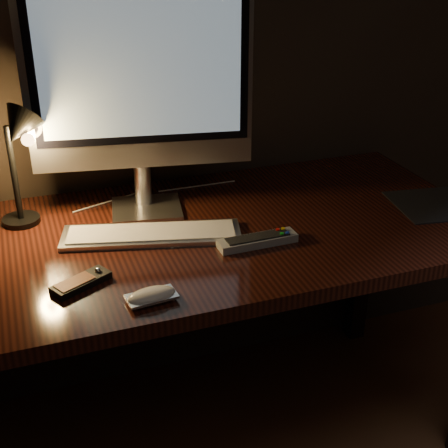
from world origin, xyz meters
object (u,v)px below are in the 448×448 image
object	(u,v)px
keyboard	(152,234)
tv_remote	(257,240)
media_remote	(81,282)
mouse	(152,297)
desk	(188,260)
monitor	(140,82)
desk_lamp	(19,145)

from	to	relation	value
keyboard	tv_remote	world-z (taller)	tv_remote
media_remote	keyboard	bearing A→B (deg)	13.05
keyboard	mouse	xyz separation A→B (m)	(-0.07, -0.30, 0.00)
desk	mouse	size ratio (longest dim) A/B	14.69
monitor	media_remote	xyz separation A→B (m)	(-0.24, -0.35, -0.36)
monitor	media_remote	size ratio (longest dim) A/B	4.26
desk	desk_lamp	size ratio (longest dim) A/B	4.65
mouse	tv_remote	world-z (taller)	tv_remote
mouse	desk_lamp	bearing A→B (deg)	109.73
desk	keyboard	distance (m)	0.19
media_remote	tv_remote	world-z (taller)	tv_remote
mouse	desk	bearing A→B (deg)	57.06
desk	monitor	world-z (taller)	monitor
monitor	mouse	world-z (taller)	monitor
tv_remote	monitor	bearing A→B (deg)	125.15
keyboard	media_remote	distance (m)	0.28
desk_lamp	desk	bearing A→B (deg)	7.84
media_remote	desk_lamp	world-z (taller)	desk_lamp
monitor	desk_lamp	world-z (taller)	monitor
monitor	mouse	distance (m)	0.59
keyboard	desk_lamp	distance (m)	0.41
mouse	keyboard	bearing A→B (deg)	70.84
mouse	tv_remote	size ratio (longest dim) A/B	0.52
desk	media_remote	distance (m)	0.43
mouse	media_remote	distance (m)	0.18
media_remote	desk_lamp	bearing A→B (deg)	75.79
monitor	tv_remote	size ratio (longest dim) A/B	2.99
desk	tv_remote	distance (m)	0.28
keyboard	tv_remote	distance (m)	0.28
mouse	monitor	bearing A→B (deg)	72.39
desk	desk_lamp	xyz separation A→B (m)	(-0.41, 0.11, 0.36)
desk	tv_remote	xyz separation A→B (m)	(0.13, -0.20, 0.14)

